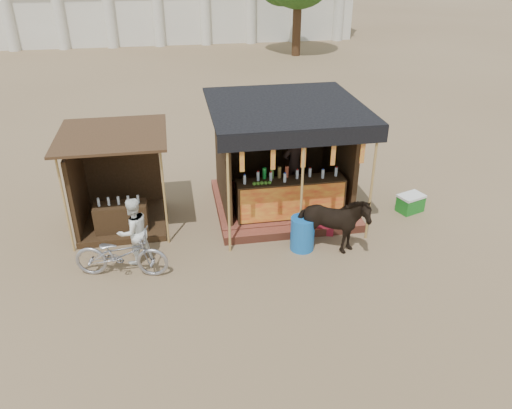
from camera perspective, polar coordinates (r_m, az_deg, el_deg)
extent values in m
plane|color=#846B4C|center=(10.10, 1.59, -9.76)|extent=(120.00, 120.00, 0.00)
cube|color=brown|center=(13.11, 2.87, 0.39)|extent=(3.40, 2.80, 0.22)
cube|color=brown|center=(11.80, 4.50, -3.10)|extent=(3.40, 0.35, 0.20)
cube|color=#382414|center=(12.02, 3.92, 0.79)|extent=(2.60, 0.55, 0.95)
cube|color=red|center=(11.77, 4.24, 0.16)|extent=(2.50, 0.02, 0.88)
cube|color=#382414|center=(13.67, 1.87, 7.86)|extent=(3.00, 0.12, 2.50)
cube|color=#382414|center=(12.30, -3.84, 5.44)|extent=(0.12, 2.50, 2.50)
cube|color=#382414|center=(12.93, 9.56, 6.26)|extent=(0.12, 2.50, 2.50)
cube|color=black|center=(11.92, 3.39, 11.25)|extent=(3.60, 3.60, 0.06)
cube|color=black|center=(10.35, 5.59, 7.45)|extent=(3.60, 0.06, 0.36)
cylinder|color=tan|center=(10.57, -3.16, 0.92)|extent=(0.06, 0.06, 2.75)
cylinder|color=tan|center=(10.85, 5.26, 1.59)|extent=(0.06, 0.06, 2.75)
cylinder|color=tan|center=(11.35, 13.10, 2.18)|extent=(0.06, 0.06, 2.75)
cube|color=red|center=(10.26, -1.61, 5.16)|extent=(0.10, 0.02, 0.55)
cube|color=red|center=(10.36, 1.96, 5.40)|extent=(0.10, 0.02, 0.55)
cube|color=red|center=(10.51, 5.45, 5.62)|extent=(0.10, 0.02, 0.55)
cube|color=red|center=(10.69, 8.84, 5.81)|extent=(0.10, 0.02, 0.55)
cube|color=red|center=(10.91, 12.10, 5.97)|extent=(0.10, 0.02, 0.55)
imported|color=black|center=(12.84, 4.36, 4.59)|extent=(0.74, 0.60, 1.74)
cube|color=#382414|center=(12.66, -14.79, -1.84)|extent=(2.00, 2.00, 0.15)
cube|color=#382414|center=(13.08, -15.08, 3.92)|extent=(1.90, 0.10, 2.10)
cube|color=#382414|center=(12.36, -19.71, 1.75)|extent=(0.10, 1.90, 2.10)
cube|color=#472D19|center=(11.64, -16.18, 7.68)|extent=(2.40, 2.40, 0.06)
cylinder|color=tan|center=(11.40, -20.99, -0.04)|extent=(0.05, 0.05, 2.35)
cylinder|color=tan|center=(11.15, -10.42, 0.84)|extent=(0.05, 0.05, 2.35)
cube|color=#382414|center=(12.07, -15.11, -1.67)|extent=(1.20, 0.50, 0.80)
imported|color=black|center=(10.94, 8.44, -2.38)|extent=(1.81, 1.19, 1.40)
imported|color=#999AA1|center=(10.60, -15.17, -5.48)|extent=(2.02, 1.05, 1.01)
imported|color=white|center=(10.84, -13.81, -2.97)|extent=(0.92, 0.87, 1.50)
cylinder|color=#1760B2|center=(11.18, 5.33, -3.33)|extent=(0.58, 0.58, 0.78)
cube|color=maroon|center=(12.00, 7.86, -2.43)|extent=(0.53, 0.55, 0.30)
cube|color=#19741F|center=(13.35, 17.22, 0.04)|extent=(0.72, 0.60, 0.40)
cube|color=white|center=(13.25, 17.36, 0.92)|extent=(0.75, 0.63, 0.06)
cylinder|color=silver|center=(35.73, -26.47, 18.32)|extent=(0.70, 0.70, 3.60)
cylinder|color=silver|center=(35.06, -21.53, 19.10)|extent=(0.70, 0.70, 3.60)
cylinder|color=silver|center=(34.65, -16.40, 19.76)|extent=(0.70, 0.70, 3.60)
cylinder|color=silver|center=(34.48, -11.14, 20.29)|extent=(0.70, 0.70, 3.60)
cylinder|color=silver|center=(34.58, -5.85, 20.66)|extent=(0.70, 0.70, 3.60)
cylinder|color=silver|center=(34.94, -0.60, 20.87)|extent=(0.70, 0.70, 3.60)
cylinder|color=silver|center=(35.55, 4.51, 20.92)|extent=(0.70, 0.70, 3.60)
cylinder|color=silver|center=(36.40, 9.42, 20.82)|extent=(0.70, 0.70, 3.60)
cylinder|color=#382314|center=(31.05, 4.70, 20.25)|extent=(0.50, 0.50, 4.00)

